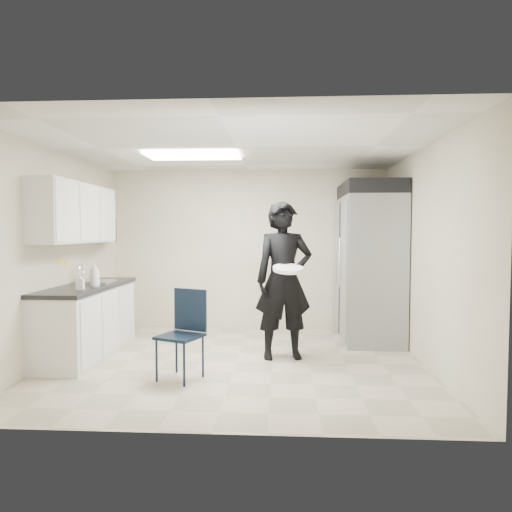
# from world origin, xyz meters

# --- Properties ---
(floor) EXTENTS (4.50, 4.50, 0.00)m
(floor) POSITION_xyz_m (0.00, 0.00, 0.00)
(floor) COLOR #B9A891
(floor) RESTS_ON ground
(ceiling) EXTENTS (4.50, 4.50, 0.00)m
(ceiling) POSITION_xyz_m (0.00, 0.00, 2.60)
(ceiling) COLOR silver
(ceiling) RESTS_ON back_wall
(back_wall) EXTENTS (4.50, 0.00, 4.50)m
(back_wall) POSITION_xyz_m (0.00, 2.00, 1.30)
(back_wall) COLOR beige
(back_wall) RESTS_ON floor
(left_wall) EXTENTS (0.00, 4.00, 4.00)m
(left_wall) POSITION_xyz_m (-2.25, 0.00, 1.30)
(left_wall) COLOR beige
(left_wall) RESTS_ON floor
(right_wall) EXTENTS (0.00, 4.00, 4.00)m
(right_wall) POSITION_xyz_m (2.25, 0.00, 1.30)
(right_wall) COLOR beige
(right_wall) RESTS_ON floor
(ceiling_panel) EXTENTS (1.20, 0.60, 0.02)m
(ceiling_panel) POSITION_xyz_m (-0.60, 0.40, 2.57)
(ceiling_panel) COLOR white
(ceiling_panel) RESTS_ON ceiling
(lower_counter) EXTENTS (0.60, 1.90, 0.86)m
(lower_counter) POSITION_xyz_m (-1.95, 0.20, 0.43)
(lower_counter) COLOR silver
(lower_counter) RESTS_ON floor
(countertop) EXTENTS (0.64, 1.95, 0.05)m
(countertop) POSITION_xyz_m (-1.95, 0.20, 0.89)
(countertop) COLOR black
(countertop) RESTS_ON lower_counter
(sink) EXTENTS (0.42, 0.40, 0.14)m
(sink) POSITION_xyz_m (-1.93, 0.45, 0.87)
(sink) COLOR gray
(sink) RESTS_ON countertop
(faucet) EXTENTS (0.02, 0.02, 0.24)m
(faucet) POSITION_xyz_m (-2.13, 0.45, 1.02)
(faucet) COLOR silver
(faucet) RESTS_ON countertop
(upper_cabinets) EXTENTS (0.35, 1.80, 0.75)m
(upper_cabinets) POSITION_xyz_m (-2.08, 0.20, 1.83)
(upper_cabinets) COLOR silver
(upper_cabinets) RESTS_ON left_wall
(towel_dispenser) EXTENTS (0.22, 0.30, 0.35)m
(towel_dispenser) POSITION_xyz_m (-2.14, 1.35, 1.62)
(towel_dispenser) COLOR black
(towel_dispenser) RESTS_ON left_wall
(notice_sticker_left) EXTENTS (0.00, 0.12, 0.07)m
(notice_sticker_left) POSITION_xyz_m (-2.24, 0.10, 1.22)
(notice_sticker_left) COLOR yellow
(notice_sticker_left) RESTS_ON left_wall
(notice_sticker_right) EXTENTS (0.00, 0.12, 0.07)m
(notice_sticker_right) POSITION_xyz_m (-2.24, 0.30, 1.18)
(notice_sticker_right) COLOR yellow
(notice_sticker_right) RESTS_ON left_wall
(commercial_fridge) EXTENTS (0.80, 1.35, 2.10)m
(commercial_fridge) POSITION_xyz_m (1.83, 1.27, 1.05)
(commercial_fridge) COLOR gray
(commercial_fridge) RESTS_ON floor
(fridge_compressor) EXTENTS (0.80, 1.35, 0.20)m
(fridge_compressor) POSITION_xyz_m (1.83, 1.27, 2.20)
(fridge_compressor) COLOR black
(fridge_compressor) RESTS_ON commercial_fridge
(folding_chair) EXTENTS (0.54, 0.54, 0.93)m
(folding_chair) POSITION_xyz_m (-0.54, -0.69, 0.47)
(folding_chair) COLOR black
(folding_chair) RESTS_ON floor
(man_tuxedo) EXTENTS (0.80, 0.62, 1.97)m
(man_tuxedo) POSITION_xyz_m (0.57, 0.21, 0.98)
(man_tuxedo) COLOR black
(man_tuxedo) RESTS_ON floor
(bucket_lid) EXTENTS (0.43, 0.43, 0.05)m
(bucket_lid) POSITION_xyz_m (0.62, -0.04, 1.15)
(bucket_lid) COLOR white
(bucket_lid) RESTS_ON man_tuxedo
(soap_bottle_a) EXTENTS (0.17, 0.17, 0.31)m
(soap_bottle_a) POSITION_xyz_m (-1.75, -0.03, 1.07)
(soap_bottle_a) COLOR silver
(soap_bottle_a) RESTS_ON countertop
(soap_bottle_b) EXTENTS (0.10, 0.10, 0.20)m
(soap_bottle_b) POSITION_xyz_m (-1.82, -0.28, 1.01)
(soap_bottle_b) COLOR #9D9DA8
(soap_bottle_b) RESTS_ON countertop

